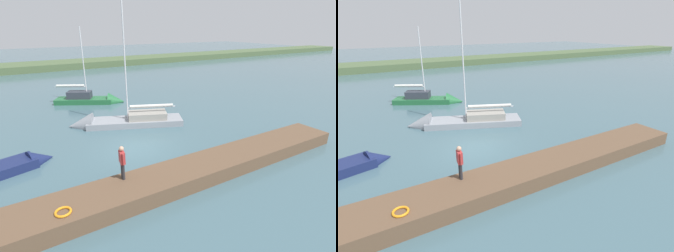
# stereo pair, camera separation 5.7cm
# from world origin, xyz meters

# --- Properties ---
(ground_plane) EXTENTS (200.00, 200.00, 0.00)m
(ground_plane) POSITION_xyz_m (0.00, 0.00, 0.00)
(ground_plane) COLOR #42606B
(far_shoreline) EXTENTS (180.00, 8.00, 2.40)m
(far_shoreline) POSITION_xyz_m (0.00, -40.60, 0.00)
(far_shoreline) COLOR #4C603D
(far_shoreline) RESTS_ON ground_plane
(dock_pier) EXTENTS (23.00, 2.32, 0.79)m
(dock_pier) POSITION_xyz_m (0.00, 4.82, 0.39)
(dock_pier) COLOR brown
(dock_pier) RESTS_ON ground_plane
(life_ring_buoy) EXTENTS (0.66, 0.66, 0.10)m
(life_ring_buoy) POSITION_xyz_m (5.57, 5.29, 0.84)
(life_ring_buoy) COLOR orange
(life_ring_buoy) RESTS_ON dock_pier
(sailboat_behind_pier) EXTENTS (9.17, 5.40, 10.52)m
(sailboat_behind_pier) POSITION_xyz_m (-0.49, -4.80, 0.21)
(sailboat_behind_pier) COLOR gray
(sailboat_behind_pier) RESTS_ON ground_plane
(sailboat_near_dock) EXTENTS (7.08, 4.96, 8.41)m
(sailboat_near_dock) POSITION_xyz_m (-0.80, -12.56, 0.24)
(sailboat_near_dock) COLOR #236638
(sailboat_near_dock) RESTS_ON ground_plane
(person_on_dock) EXTENTS (0.28, 0.63, 1.67)m
(person_on_dock) POSITION_xyz_m (2.64, 4.14, 1.75)
(person_on_dock) COLOR #28282D
(person_on_dock) RESTS_ON dock_pier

